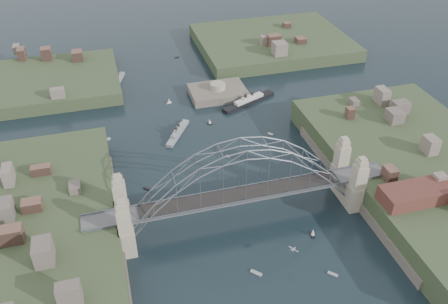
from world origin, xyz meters
TOP-DOWN VIEW (x-y plane):
  - ground at (0.00, 0.00)m, footprint 500.00×500.00m
  - bridge at (0.00, 0.00)m, footprint 84.00×13.80m
  - shore_west at (-57.32, 0.00)m, footprint 50.50×90.00m
  - shore_east at (57.32, 0.00)m, footprint 50.50×90.00m
  - headland_nw at (-55.00, 95.00)m, footprint 60.00×45.00m
  - headland_ne at (50.00, 110.00)m, footprint 70.00×55.00m
  - fort_island at (12.00, 70.00)m, footprint 22.00×16.00m
  - wharf_shed at (44.00, -14.00)m, footprint 20.00×8.00m
  - finger_pier at (39.00, -28.00)m, footprint 4.00×22.00m
  - naval_cruiser_near at (-8.89, 46.25)m, footprint 10.88×15.70m
  - naval_cruiser_far at (-25.26, 92.72)m, footprint 6.92×15.08m
  - ocean_liner at (21.96, 60.85)m, footprint 23.55×12.83m
  - aeroplane at (6.98, -19.35)m, footprint 1.68×2.47m
  - small_boat_a at (-23.60, 19.23)m, footprint 2.04×2.01m
  - small_boat_b at (4.27, 28.43)m, footprint 1.60×1.22m
  - small_boat_c at (-2.49, -19.89)m, footprint 2.78×2.82m
  - small_boat_d at (22.41, 37.53)m, footprint 1.69×1.84m
  - small_boat_e at (-33.73, 49.25)m, footprint 3.95×2.54m
  - small_boat_f at (3.55, 50.05)m, footprint 1.75×1.53m
  - small_boat_g at (15.29, -25.26)m, footprint 2.32×2.31m
  - small_boat_h at (-7.86, 69.09)m, footprint 2.06×1.42m
  - small_boat_i at (35.37, 20.19)m, footprint 2.54×2.33m
  - small_boat_k at (3.26, 110.72)m, footprint 1.91×0.83m
  - small_boat_l at (-38.20, 29.56)m, footprint 2.92×2.51m
  - small_boat_m at (16.14, -11.63)m, footprint 1.33×2.51m

SIDE VIEW (x-z plane):
  - fort_island at x=12.00m, z-range -5.04..4.36m
  - ground at x=0.00m, z-range 0.00..0.00m
  - small_boat_a at x=-23.60m, z-range -0.08..0.38m
  - small_boat_c at x=-2.49m, z-range -0.08..0.38m
  - small_boat_d at x=22.41m, z-range -0.08..0.38m
  - small_boat_e at x=-33.73m, z-range -0.08..0.38m
  - small_boat_g at x=15.29m, z-range -0.08..0.38m
  - small_boat_k at x=3.26m, z-range -0.08..0.38m
  - small_boat_l at x=-38.20m, z-range -0.08..0.38m
  - small_boat_i at x=35.37m, z-range -0.43..1.00m
  - small_boat_b at x=4.27m, z-range -0.41..1.01m
  - headland_nw at x=-55.00m, z-range -4.00..5.00m
  - finger_pier at x=39.00m, z-range 0.00..1.40m
  - headland_ne at x=50.00m, z-range -4.00..5.50m
  - naval_cruiser_near at x=-8.89m, z-range -1.76..3.35m
  - naval_cruiser_far at x=-25.26m, z-range -1.77..3.37m
  - small_boat_m at x=16.14m, z-range -0.32..2.05m
  - ocean_liner at x=21.96m, z-range -2.06..3.90m
  - small_boat_h at x=-7.86m, z-range -0.24..2.13m
  - small_boat_f at x=3.55m, z-range -0.20..2.18m
  - shore_west at x=-57.32m, z-range -4.03..7.97m
  - shore_east at x=57.32m, z-range -4.03..7.97m
  - aeroplane at x=6.98m, z-range 4.92..5.32m
  - wharf_shed at x=44.00m, z-range 8.00..12.00m
  - bridge at x=0.00m, z-range 0.02..24.62m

